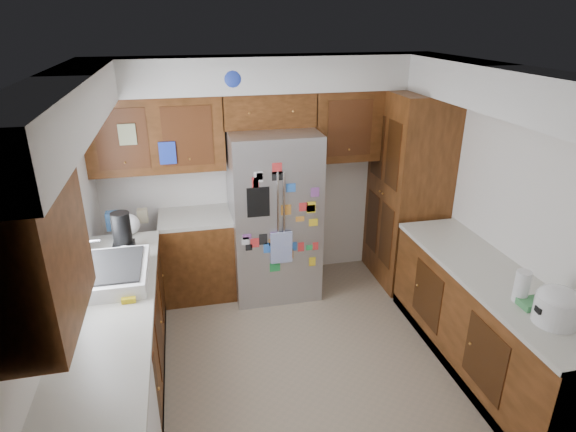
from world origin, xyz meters
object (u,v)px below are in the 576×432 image
(fridge, at_px, (274,214))
(paper_towel, at_px, (522,286))
(pantry, at_px, (408,190))
(rice_cooker, at_px, (558,305))

(fridge, xyz_separation_m, paper_towel, (1.44, -2.07, 0.14))
(pantry, height_order, paper_towel, pantry)
(rice_cooker, bearing_deg, paper_towel, 101.78)
(fridge, xyz_separation_m, rice_cooker, (1.50, -2.36, 0.16))
(pantry, xyz_separation_m, rice_cooker, (-0.00, -2.30, -0.02))
(pantry, relative_size, rice_cooker, 7.02)
(pantry, height_order, rice_cooker, pantry)
(fridge, relative_size, paper_towel, 7.41)
(fridge, bearing_deg, paper_towel, -55.16)
(fridge, relative_size, rice_cooker, 5.88)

